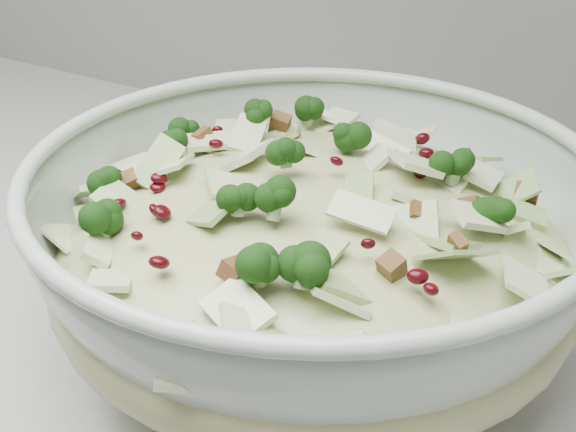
{
  "coord_description": "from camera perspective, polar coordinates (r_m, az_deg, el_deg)",
  "views": [
    {
      "loc": [
        -0.32,
        1.21,
        1.26
      ],
      "look_at": [
        -0.55,
        1.61,
        1.01
      ],
      "focal_mm": 50.0,
      "sensor_mm": 36.0,
      "label": 1
    }
  ],
  "objects": [
    {
      "name": "mixing_bowl",
      "position": [
        0.53,
        1.8,
        -3.03
      ],
      "size": [
        0.38,
        0.38,
        0.15
      ],
      "rotation": [
        0.0,
        0.0,
        -0.02
      ],
      "color": "#A9BAAB",
      "rests_on": "counter"
    },
    {
      "name": "salad",
      "position": [
        0.52,
        1.84,
        -0.78
      ],
      "size": [
        0.36,
        0.36,
        0.15
      ],
      "rotation": [
        0.0,
        0.0,
        0.05
      ],
      "color": "tan",
      "rests_on": "mixing_bowl"
    }
  ]
}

